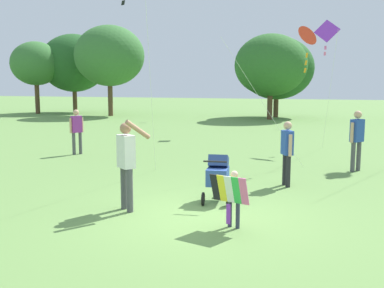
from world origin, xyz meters
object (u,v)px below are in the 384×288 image
object	(u,v)px
child_with_butterfly_kite	(233,193)
kite_blue_high	(307,37)
person_red_shirt	(77,128)
person_couple_left	(287,148)
stroller	(218,174)
kite_green_novelty	(327,34)
person_sitting_far	(357,136)
person_adult_flyer	(126,158)

from	to	relation	value
child_with_butterfly_kite	kite_blue_high	size ratio (longest dim) A/B	0.25
child_with_butterfly_kite	person_red_shirt	xyz separation A→B (m)	(-6.97, 6.48, 0.31)
person_couple_left	stroller	bearing A→B (deg)	-124.92
kite_green_novelty	person_sitting_far	size ratio (longest dim) A/B	2.81
person_adult_flyer	person_red_shirt	xyz separation A→B (m)	(-4.70, 5.99, -0.13)
stroller	kite_blue_high	world-z (taller)	kite_blue_high
person_red_shirt	person_sitting_far	size ratio (longest dim) A/B	0.91
person_adult_flyer	person_couple_left	size ratio (longest dim) A/B	1.15
person_red_shirt	kite_green_novelty	bearing A→B (deg)	25.80
kite_green_novelty	kite_blue_high	size ratio (longest dim) A/B	1.17
child_with_butterfly_kite	kite_blue_high	world-z (taller)	kite_blue_high
kite_blue_high	person_red_shirt	bearing A→B (deg)	178.77
stroller	person_sitting_far	bearing A→B (deg)	54.78
kite_green_novelty	person_sitting_far	world-z (taller)	kite_green_novelty
kite_green_novelty	kite_blue_high	distance (m)	4.30
stroller	person_red_shirt	distance (m)	7.91
kite_blue_high	person_sitting_far	world-z (taller)	kite_blue_high
kite_green_novelty	person_couple_left	size ratio (longest dim) A/B	3.06
kite_green_novelty	child_with_butterfly_kite	bearing A→B (deg)	-97.79
kite_blue_high	stroller	bearing A→B (deg)	-108.88
person_adult_flyer	kite_blue_high	bearing A→B (deg)	61.46
child_with_butterfly_kite	kite_green_novelty	distance (m)	11.29
person_couple_left	person_adult_flyer	bearing A→B (deg)	-133.16
child_with_butterfly_kite	kite_blue_high	xyz separation A→B (m)	(0.90, 6.31, 3.26)
stroller	person_adult_flyer	bearing A→B (deg)	-142.59
kite_blue_high	person_sitting_far	size ratio (longest dim) A/B	2.40
child_with_butterfly_kite	person_adult_flyer	size ratio (longest dim) A/B	0.55
person_sitting_far	person_red_shirt	bearing A→B (deg)	177.48
child_with_butterfly_kite	kite_blue_high	distance (m)	7.16
person_couple_left	kite_green_novelty	bearing A→B (deg)	83.36
child_with_butterfly_kite	kite_blue_high	bearing A→B (deg)	81.91
person_adult_flyer	person_sitting_far	bearing A→B (deg)	50.07
person_red_shirt	person_sitting_far	world-z (taller)	person_sitting_far
person_sitting_far	person_adult_flyer	bearing A→B (deg)	-129.93
kite_green_novelty	person_couple_left	world-z (taller)	kite_green_novelty
kite_blue_high	person_couple_left	xyz separation A→B (m)	(-0.27, -2.73, -2.94)
child_with_butterfly_kite	person_sitting_far	bearing A→B (deg)	68.43
child_with_butterfly_kite	kite_green_novelty	world-z (taller)	kite_green_novelty
child_with_butterfly_kite	person_sitting_far	size ratio (longest dim) A/B	0.59
kite_green_novelty	person_couple_left	xyz separation A→B (m)	(-0.81, -6.97, -3.41)
person_adult_flyer	stroller	bearing A→B (deg)	37.41
person_adult_flyer	kite_blue_high	world-z (taller)	kite_blue_high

